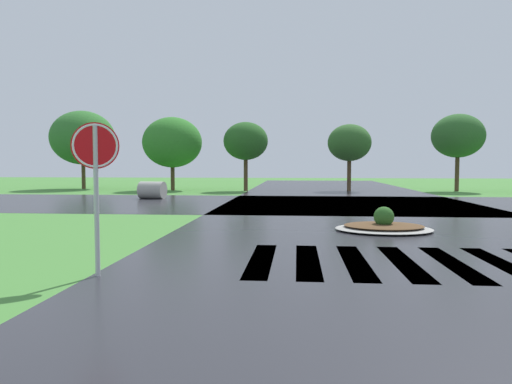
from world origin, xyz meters
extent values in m
cube|color=#2B2B30|center=(0.00, 10.00, 0.00)|extent=(11.78, 80.00, 0.01)
cube|color=#2B2B30|center=(0.00, 18.77, 0.00)|extent=(90.00, 10.60, 0.01)
cube|color=white|center=(-3.15, 5.70, 0.00)|extent=(0.45, 3.31, 0.01)
cube|color=white|center=(-2.25, 5.70, 0.00)|extent=(0.45, 3.31, 0.01)
cube|color=white|center=(-1.35, 5.70, 0.00)|extent=(0.45, 3.31, 0.01)
cube|color=white|center=(-0.45, 5.70, 0.00)|extent=(0.45, 3.31, 0.01)
cube|color=white|center=(0.45, 5.70, 0.00)|extent=(0.45, 3.31, 0.01)
cube|color=white|center=(1.35, 5.70, 0.00)|extent=(0.45, 3.31, 0.01)
cylinder|color=#B2B5BA|center=(-5.76, 4.14, 1.24)|extent=(0.08, 0.08, 2.49)
cylinder|color=red|center=(-5.76, 4.14, 2.17)|extent=(0.71, 0.33, 0.76)
torus|color=white|center=(-5.76, 4.14, 2.17)|extent=(0.68, 0.33, 0.73)
ellipsoid|color=#9E9B93|center=(-0.05, 9.93, 0.06)|extent=(2.68, 2.19, 0.12)
ellipsoid|color=brown|center=(-0.05, 9.93, 0.15)|extent=(2.20, 1.80, 0.10)
sphere|color=#2D6023|center=(-0.05, 9.93, 0.40)|extent=(0.56, 0.56, 0.56)
cylinder|color=#9E9B93|center=(-10.25, 21.21, 0.47)|extent=(1.46, 1.12, 0.93)
cylinder|color=#4C3823|center=(-18.54, 30.56, 1.09)|extent=(0.28, 0.28, 2.19)
ellipsoid|color=#306F2C|center=(-18.54, 30.56, 3.84)|extent=(4.72, 4.72, 4.02)
cylinder|color=#4C3823|center=(-11.32, 29.27, 0.97)|extent=(0.28, 0.28, 1.94)
ellipsoid|color=#307928|center=(-11.32, 29.27, 3.41)|extent=(4.19, 4.19, 3.57)
cylinder|color=#4C3823|center=(-6.04, 28.97, 1.19)|extent=(0.28, 0.28, 2.39)
ellipsoid|color=#275B22|center=(-6.04, 28.97, 3.47)|extent=(3.09, 3.09, 2.62)
cylinder|color=#4C3823|center=(1.14, 29.70, 1.15)|extent=(0.28, 0.28, 2.31)
ellipsoid|color=#306028|center=(1.14, 29.70, 3.36)|extent=(3.01, 3.01, 2.56)
cylinder|color=#4C3823|center=(8.49, 29.86, 1.29)|extent=(0.28, 0.28, 2.58)
ellipsoid|color=#2D6028|center=(8.49, 29.86, 3.80)|extent=(3.51, 3.51, 2.98)
camera|label=1|loc=(-2.46, -3.23, 1.86)|focal=32.66mm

